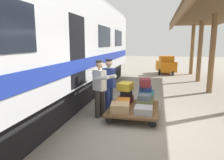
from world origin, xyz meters
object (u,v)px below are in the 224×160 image
Objects in this scene: suitcase_black_hardshell at (126,93)px; porter_in_overalls at (108,84)px; suitcase_brown_leather at (146,100)px; suitcase_slate_roller at (145,97)px; porter_by_door at (100,87)px; baggage_tug at (166,65)px; suitcase_yellow_case at (126,86)px; suitcase_maroon_trunk at (145,83)px; suitcase_orange_carryall at (123,103)px; suitcase_teal_softside at (146,94)px; suitcase_tan_vintage at (120,108)px; luggage_cart at (134,109)px; suitcase_olive_duffel at (145,104)px; suitcase_navy_fabric at (145,89)px; train_car at (31,47)px; suitcase_gray_aluminum at (143,110)px; suitcase_burgundy_valise at (125,99)px.

suitcase_black_hardshell is 0.25× the size of porter_in_overalls.
suitcase_brown_leather is 0.50m from suitcase_slate_roller.
baggage_tug is at bearing -102.94° from porter_by_door.
suitcase_maroon_trunk is at bearing 179.56° from suitcase_yellow_case.
suitcase_teal_softside is at bearing -144.02° from suitcase_orange_carryall.
suitcase_maroon_trunk is at bearing -164.40° from porter_in_overalls.
suitcase_brown_leather is at bearing -123.69° from suitcase_tan_vintage.
suitcase_maroon_trunk is at bearing 179.10° from suitcase_black_hardshell.
suitcase_teal_softside reaches higher than luggage_cart.
suitcase_olive_duffel is 1.09× the size of suitcase_black_hardshell.
suitcase_brown_leather is (0.00, -0.49, -0.00)m from suitcase_olive_duffel.
baggage_tug reaches higher than suitcase_tan_vintage.
baggage_tug is (-0.87, -8.73, 0.01)m from suitcase_teal_softside.
porter_by_door is at bearing 11.26° from suitcase_olive_duffel.
suitcase_navy_fabric is 0.64m from suitcase_yellow_case.
luggage_cart is at bearing -123.69° from suitcase_tan_vintage.
train_car is at bearing 15.34° from suitcase_brown_leather.
suitcase_black_hardshell is at bearing -3.14° from suitcase_teal_softside.
suitcase_yellow_case reaches higher than suitcase_brown_leather.
porter_in_overalls reaches higher than suitcase_gray_aluminum.
suitcase_tan_vintage is 0.85m from porter_by_door.
suitcase_maroon_trunk is at bearing 83.92° from baggage_tug.
suitcase_olive_duffel is at bearing 143.13° from suitcase_burgundy_valise.
suitcase_olive_duffel is 0.28× the size of porter_by_door.
suitcase_tan_vintage is at bearing 160.08° from porter_by_door.
suitcase_tan_vintage is 1.18m from suitcase_brown_leather.
suitcase_slate_roller is at bearing -172.07° from train_car.
suitcase_slate_roller is at bearing -177.15° from suitcase_orange_carryall.
suitcase_yellow_case reaches higher than luggage_cart.
suitcase_navy_fabric is 1.18m from porter_in_overalls.
suitcase_olive_duffel reaches higher than luggage_cart.
suitcase_burgundy_valise is at bearing -90.00° from suitcase_tan_vintage.
suitcase_tan_vintage is at bearing 39.08° from suitcase_slate_roller.
suitcase_navy_fabric is (-3.36, -0.93, -1.29)m from train_car.
suitcase_black_hardshell is 1.08m from porter_by_door.
porter_by_door is at bearing 30.37° from suitcase_navy_fabric.
suitcase_orange_carryall is at bearing 0.00° from suitcase_olive_duffel.
suitcase_maroon_trunk reaches higher than suitcase_yellow_case.
luggage_cart is 0.48m from suitcase_slate_roller.
suitcase_maroon_trunk reaches higher than suitcase_slate_roller.
suitcase_navy_fabric is (0.03, -0.00, 0.15)m from suitcase_teal_softside.
baggage_tug is (-0.90, -9.19, 0.01)m from suitcase_slate_roller.
suitcase_brown_leather is at bearing -165.98° from porter_in_overalls.
suitcase_olive_duffel reaches higher than suitcase_tan_vintage.
baggage_tug is at bearing -99.47° from suitcase_orange_carryall.
suitcase_orange_carryall is 1.28× the size of suitcase_slate_roller.
suitcase_brown_leather is 0.66m from suitcase_black_hardshell.
suitcase_yellow_case is (0.00, -1.01, 0.40)m from suitcase_tan_vintage.
suitcase_brown_leather is 1.58× the size of suitcase_navy_fabric.
porter_by_door is at bearing -175.08° from train_car.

